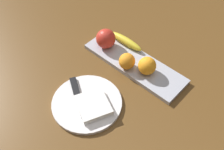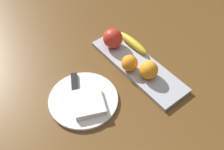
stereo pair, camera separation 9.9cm
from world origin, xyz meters
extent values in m
plane|color=brown|center=(0.00, 0.00, 0.00)|extent=(2.40, 2.40, 0.00)
cube|color=#AFB3C2|center=(-0.03, 0.01, 0.01)|extent=(0.44, 0.14, 0.02)
sphere|color=red|center=(-0.18, 0.00, 0.06)|extent=(0.08, 0.08, 0.08)
ellipsoid|color=gold|center=(-0.13, 0.07, 0.03)|extent=(0.17, 0.03, 0.03)
sphere|color=orange|center=(0.04, 0.00, 0.05)|extent=(0.07, 0.07, 0.07)
sphere|color=orange|center=(-0.04, -0.03, 0.05)|extent=(0.06, 0.06, 0.06)
cylinder|color=white|center=(-0.03, -0.25, 0.01)|extent=(0.25, 0.25, 0.01)
cube|color=white|center=(0.00, -0.25, 0.02)|extent=(0.15, 0.15, 0.02)
cube|color=silver|center=(-0.06, -0.27, 0.01)|extent=(0.14, 0.09, 0.00)
cube|color=black|center=(-0.11, -0.24, 0.02)|extent=(0.09, 0.07, 0.01)
camera|label=1|loc=(0.41, -0.60, 0.80)|focal=42.97mm
camera|label=2|loc=(0.48, -0.53, 0.80)|focal=42.97mm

